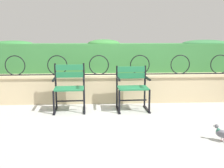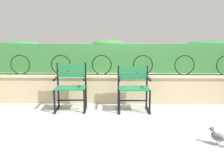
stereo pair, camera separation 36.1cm
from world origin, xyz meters
The scene contains 7 objects.
ground_plane centered at (0.00, 0.00, 0.00)m, with size 60.00×60.00×0.00m, color #ADADA8.
stone_wall centered at (0.00, 0.96, 0.31)m, with size 7.15×0.41×0.61m.
iron_arch_fence centered at (-0.20, 0.88, 0.79)m, with size 6.61×0.02×0.42m.
hedge_row centered at (0.03, 1.46, 0.95)m, with size 7.00×0.66×0.74m.
park_chair_left centered at (-0.80, 0.36, 0.47)m, with size 0.62×0.55×0.90m.
park_chair_right centered at (0.41, 0.35, 0.46)m, with size 0.62×0.54×0.84m.
pigeon_near_chairs centered at (1.44, -1.32, 0.11)m, with size 0.24×0.23×0.22m.
Camera 1 is at (-0.25, -4.63, 1.42)m, focal length 42.22 mm.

